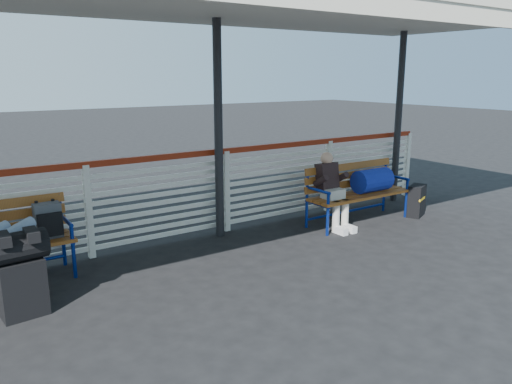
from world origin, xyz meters
TOP-DOWN VIEW (x-y plane):
  - ground at (0.00, 0.00)m, footprint 60.00×60.00m
  - fence at (0.00, 1.90)m, footprint 12.08×0.08m
  - luggage_stack at (-1.00, 0.67)m, footprint 0.53×0.33m
  - bench_right at (4.07, 1.13)m, footprint 1.80×0.56m
  - companion_person at (3.38, 1.12)m, footprint 0.32×0.66m
  - suitcase_side at (4.98, 0.83)m, footprint 0.42×0.36m

SIDE VIEW (x-z plane):
  - ground at x=0.00m, z-range 0.00..0.00m
  - suitcase_side at x=4.98m, z-range 0.00..0.52m
  - luggage_stack at x=-1.00m, z-range 0.04..0.89m
  - companion_person at x=3.38m, z-range 0.02..1.17m
  - bench_right at x=4.07m, z-range 0.15..1.07m
  - fence at x=0.00m, z-range 0.04..1.28m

